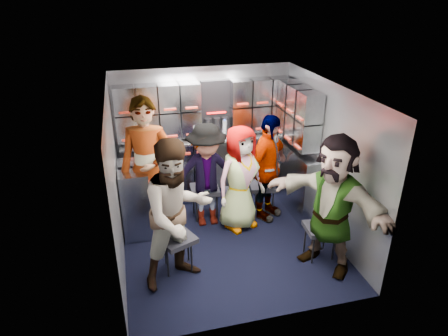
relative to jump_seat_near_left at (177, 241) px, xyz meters
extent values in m
plane|color=black|center=(0.75, 0.45, -0.41)|extent=(3.00, 3.00, 0.00)
cube|color=#9499A2|center=(0.75, 1.95, 0.64)|extent=(2.80, 0.04, 2.10)
cube|color=#9499A2|center=(-0.65, 0.45, 0.64)|extent=(0.04, 3.00, 2.10)
cube|color=#9499A2|center=(2.15, 0.45, 0.64)|extent=(0.04, 3.00, 2.10)
cube|color=silver|center=(0.75, 0.45, 1.69)|extent=(2.80, 3.00, 0.02)
cube|color=gray|center=(0.75, 1.74, 0.08)|extent=(2.68, 0.38, 0.99)
cube|color=gray|center=(-0.44, 1.01, 0.08)|extent=(0.38, 0.76, 0.99)
cube|color=silver|center=(0.75, 1.74, 0.60)|extent=(2.68, 0.42, 0.03)
cube|color=gray|center=(0.75, 1.80, 1.08)|extent=(2.68, 0.28, 0.82)
cube|color=gray|center=(2.00, 1.15, 1.08)|extent=(0.28, 1.00, 0.82)
cube|color=gray|center=(2.00, 1.05, 0.09)|extent=(0.28, 1.20, 1.00)
cube|color=#9F2314|center=(0.75, 1.54, 0.47)|extent=(2.60, 0.02, 0.03)
cube|color=black|center=(0.00, 0.00, 0.02)|extent=(0.51, 0.50, 0.06)
cylinder|color=black|center=(-0.14, -0.12, -0.20)|extent=(0.02, 0.02, 0.41)
cylinder|color=black|center=(0.14, -0.12, -0.20)|extent=(0.02, 0.02, 0.41)
cylinder|color=black|center=(-0.14, 0.12, -0.20)|extent=(0.02, 0.02, 0.41)
cylinder|color=black|center=(0.14, 0.12, -0.20)|extent=(0.02, 0.02, 0.41)
cube|color=black|center=(0.57, 1.12, 0.05)|extent=(0.44, 0.42, 0.07)
cylinder|color=black|center=(0.42, 0.99, -0.19)|extent=(0.03, 0.03, 0.43)
cylinder|color=black|center=(0.72, 0.99, -0.19)|extent=(0.03, 0.03, 0.43)
cylinder|color=black|center=(0.42, 1.25, -0.19)|extent=(0.03, 0.03, 0.43)
cylinder|color=black|center=(0.72, 1.25, -0.19)|extent=(0.03, 0.03, 0.43)
cube|color=black|center=(1.00, 0.93, 0.00)|extent=(0.48, 0.47, 0.06)
cylinder|color=black|center=(0.87, 0.81, -0.21)|extent=(0.02, 0.02, 0.40)
cylinder|color=black|center=(1.14, 0.81, -0.21)|extent=(0.02, 0.02, 0.40)
cylinder|color=black|center=(0.87, 1.05, -0.21)|extent=(0.02, 0.02, 0.40)
cylinder|color=black|center=(1.14, 1.05, -0.21)|extent=(0.02, 0.02, 0.40)
cube|color=black|center=(1.46, 1.08, 0.01)|extent=(0.44, 0.42, 0.06)
cylinder|color=black|center=(1.32, 0.96, -0.21)|extent=(0.02, 0.02, 0.40)
cylinder|color=black|center=(1.60, 0.96, -0.21)|extent=(0.02, 0.02, 0.40)
cylinder|color=black|center=(1.32, 1.20, -0.21)|extent=(0.02, 0.02, 0.40)
cylinder|color=black|center=(1.60, 1.20, -0.21)|extent=(0.02, 0.02, 0.40)
cube|color=black|center=(1.80, -0.20, 0.01)|extent=(0.41, 0.39, 0.06)
cylinder|color=black|center=(1.66, -0.32, -0.21)|extent=(0.02, 0.02, 0.40)
cylinder|color=black|center=(1.94, -0.32, -0.21)|extent=(0.02, 0.02, 0.40)
cylinder|color=black|center=(1.66, -0.08, -0.21)|extent=(0.02, 0.02, 0.40)
cylinder|color=black|center=(1.94, -0.08, -0.21)|extent=(0.02, 0.02, 0.40)
imported|color=black|center=(-0.24, 0.89, 0.57)|extent=(0.80, 0.61, 1.97)
imported|color=black|center=(0.00, -0.18, 0.48)|extent=(1.05, 0.94, 1.79)
imported|color=black|center=(0.57, 0.94, 0.36)|extent=(1.01, 0.60, 1.54)
imported|color=black|center=(1.00, 0.75, 0.36)|extent=(0.88, 0.73, 1.53)
imported|color=black|center=(1.46, 0.90, 0.39)|extent=(0.98, 0.89, 1.60)
imported|color=black|center=(1.80, -0.38, 0.46)|extent=(1.31, 1.65, 1.75)
cylinder|color=white|center=(0.53, 1.69, 0.75)|extent=(0.06, 0.06, 0.25)
cylinder|color=white|center=(0.75, 1.69, 0.73)|extent=(0.07, 0.07, 0.23)
cylinder|color=white|center=(1.02, 1.69, 0.76)|extent=(0.06, 0.06, 0.28)
cylinder|color=#C8B68D|center=(-0.13, 1.68, 0.67)|extent=(0.08, 0.08, 0.11)
cylinder|color=#C8B68D|center=(1.95, 1.68, 0.67)|extent=(0.08, 0.08, 0.10)
camera|label=1|loc=(-0.44, -4.01, 2.84)|focal=32.00mm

